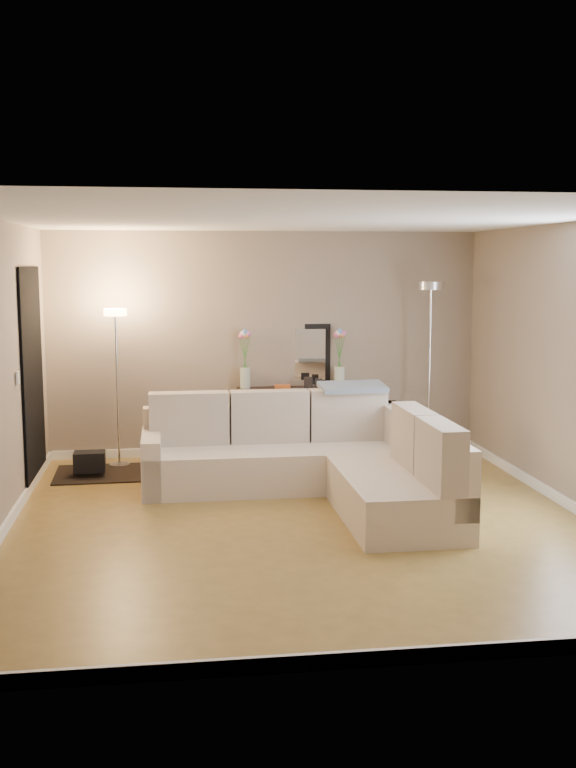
{
  "coord_description": "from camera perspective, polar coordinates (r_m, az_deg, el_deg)",
  "views": [
    {
      "loc": [
        -1.09,
        -7.12,
        2.22
      ],
      "look_at": [
        0.0,
        0.8,
        1.1
      ],
      "focal_mm": 40.0,
      "sensor_mm": 36.0,
      "label": 1
    }
  ],
  "objects": [
    {
      "name": "flower_vase_left",
      "position": [
        9.87,
        -2.88,
        1.4
      ],
      "size": [
        0.15,
        0.13,
        0.68
      ],
      "color": "silver",
      "rests_on": "console_table"
    },
    {
      "name": "sectional_sofa",
      "position": [
        8.27,
        2.04,
        -5.11
      ],
      "size": [
        2.69,
        2.57,
        0.94
      ],
      "color": "beige",
      "rests_on": "floor"
    },
    {
      "name": "throw_blanket",
      "position": [
        8.89,
        4.32,
        -0.19
      ],
      "size": [
        0.7,
        0.43,
        0.09
      ],
      "primitive_type": "cube",
      "rotation": [
        0.1,
        0.0,
        0.06
      ],
      "color": "gray",
      "rests_on": "sectional_sofa"
    },
    {
      "name": "console_table",
      "position": [
        9.98,
        -0.17,
        -2.23
      ],
      "size": [
        1.32,
        0.43,
        0.8
      ],
      "color": "black",
      "rests_on": "floor"
    },
    {
      "name": "floor",
      "position": [
        7.54,
        0.84,
        -9.19
      ],
      "size": [
        5.0,
        5.5,
        0.01
      ],
      "primitive_type": "cube",
      "color": "olive",
      "rests_on": "ground"
    },
    {
      "name": "baseboard_left",
      "position": [
        7.58,
        -18.33,
        -9.09
      ],
      "size": [
        0.03,
        5.5,
        0.1
      ],
      "primitive_type": "cube",
      "color": "white",
      "rests_on": "ground"
    },
    {
      "name": "baseboard_back",
      "position": [
        10.15,
        -1.49,
        -4.36
      ],
      "size": [
        5.0,
        0.03,
        0.1
      ],
      "primitive_type": "cube",
      "color": "white",
      "rests_on": "ground"
    },
    {
      "name": "wall_front",
      "position": [
        4.59,
        6.06,
        -3.66
      ],
      "size": [
        5.0,
        0.02,
        2.6
      ],
      "primitive_type": "cube",
      "color": "gray",
      "rests_on": "ground"
    },
    {
      "name": "floor_lamp_lit",
      "position": [
        9.5,
        -11.37,
        1.85
      ],
      "size": [
        0.25,
        0.25,
        1.74
      ],
      "color": "silver",
      "rests_on": "floor"
    },
    {
      "name": "black_bag",
      "position": [
        9.26,
        -13.09,
        -5.05
      ],
      "size": [
        0.33,
        0.24,
        0.21
      ],
      "primitive_type": "cube",
      "rotation": [
        0.0,
        0.0,
        0.02
      ],
      "color": "black",
      "rests_on": "charcoal_rug"
    },
    {
      "name": "table_decor",
      "position": [
        9.89,
        0.3,
        -0.08
      ],
      "size": [
        0.55,
        0.13,
        0.13
      ],
      "color": "#CE5F24",
      "rests_on": "console_table"
    },
    {
      "name": "wall_back",
      "position": [
        9.99,
        -1.53,
        2.69
      ],
      "size": [
        5.0,
        0.02,
        2.6
      ],
      "primitive_type": "cube",
      "color": "gray",
      "rests_on": "ground"
    },
    {
      "name": "leaning_mirror",
      "position": [
        10.05,
        0.23,
        1.98
      ],
      "size": [
        0.92,
        0.1,
        0.72
      ],
      "color": "black",
      "rests_on": "console_table"
    },
    {
      "name": "doorway",
      "position": [
        9.0,
        -16.65,
        0.49
      ],
      "size": [
        0.02,
        1.2,
        2.2
      ],
      "primitive_type": "cube",
      "color": "black",
      "rests_on": "ground"
    },
    {
      "name": "flower_vase_right",
      "position": [
        9.96,
        3.46,
        1.45
      ],
      "size": [
        0.15,
        0.13,
        0.68
      ],
      "color": "silver",
      "rests_on": "console_table"
    },
    {
      "name": "ceiling",
      "position": [
        7.22,
        0.88,
        11.02
      ],
      "size": [
        5.0,
        5.5,
        0.01
      ],
      "primitive_type": "cube",
      "color": "white",
      "rests_on": "ground"
    },
    {
      "name": "baseboard_right",
      "position": [
        8.26,
        18.3,
        -7.67
      ],
      "size": [
        0.03,
        5.5,
        0.1
      ],
      "primitive_type": "cube",
      "color": "white",
      "rests_on": "ground"
    },
    {
      "name": "charcoal_rug",
      "position": [
        9.38,
        -11.82,
        -5.84
      ],
      "size": [
        1.16,
        0.88,
        0.02
      ],
      "primitive_type": "cube",
      "rotation": [
        0.0,
        0.0,
        0.02
      ],
      "color": "black",
      "rests_on": "floor"
    },
    {
      "name": "floor_lamp_unlit",
      "position": [
        9.8,
        9.46,
        3.26
      ],
      "size": [
        0.32,
        0.32,
        2.03
      ],
      "color": "silver",
      "rests_on": "floor"
    },
    {
      "name": "baseboard_front",
      "position": [
        5.02,
        5.76,
        -17.72
      ],
      "size": [
        5.0,
        0.03,
        0.1
      ],
      "primitive_type": "cube",
      "color": "white",
      "rests_on": "ground"
    },
    {
      "name": "switch_plate",
      "position": [
        8.16,
        -17.58,
        0.41
      ],
      "size": [
        0.02,
        0.08,
        0.12
      ],
      "primitive_type": "cube",
      "color": "white",
      "rests_on": "ground"
    }
  ]
}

